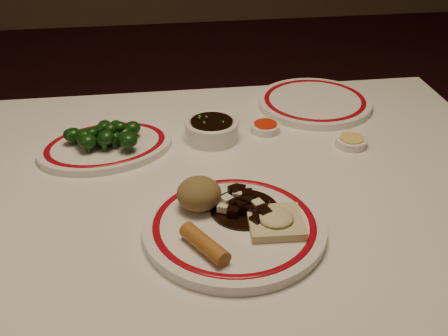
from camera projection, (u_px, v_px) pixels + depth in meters
dining_table at (215, 227)px, 1.07m from camera, size 1.20×0.90×0.75m
main_plate at (234, 227)px, 0.91m from camera, size 0.35×0.35×0.02m
rice_mound at (199, 194)px, 0.93m from camera, size 0.07×0.07×0.05m
spring_roll at (205, 244)px, 0.84m from camera, size 0.07×0.09×0.03m
fried_wonton at (276, 221)px, 0.89m from camera, size 0.09×0.09×0.02m
stirfry_heap at (246, 206)px, 0.92m from camera, size 0.11×0.12×0.03m
broccoli_plate at (106, 146)px, 1.14m from camera, size 0.32×0.29×0.02m
broccoli_pile at (104, 134)px, 1.12m from camera, size 0.15×0.11×0.05m
soy_bowl at (212, 130)px, 1.17m from camera, size 0.11×0.11×0.04m
sweet_sour_dish at (265, 127)px, 1.21m from camera, size 0.06×0.06×0.02m
mustard_dish at (351, 142)px, 1.15m from camera, size 0.06×0.06×0.02m
far_plate at (315, 102)px, 1.32m from camera, size 0.35×0.35×0.02m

